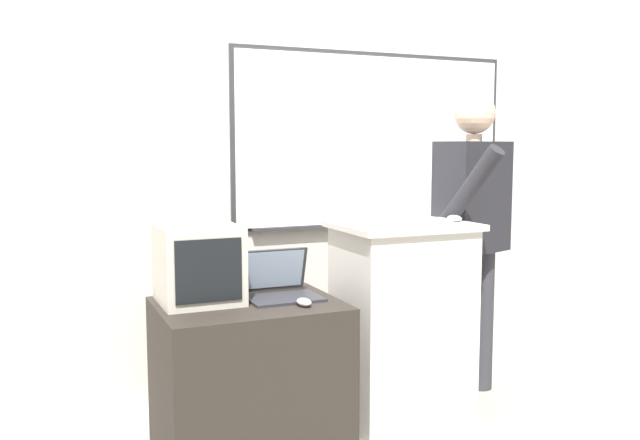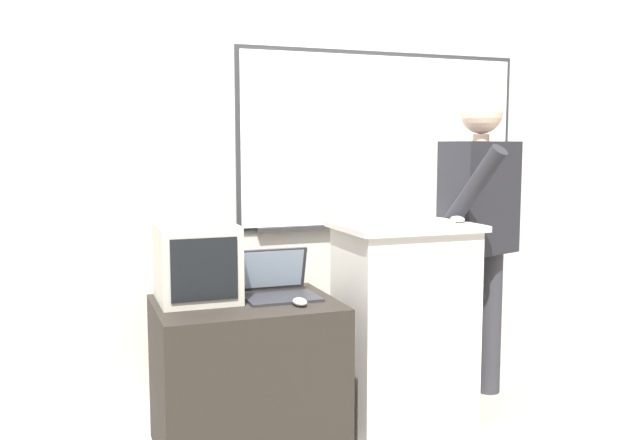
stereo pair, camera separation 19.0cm
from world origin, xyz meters
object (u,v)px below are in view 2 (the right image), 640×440
object	(u,v)px
side_desk	(247,376)
crt_monitor	(197,263)
lectern_podium	(404,323)
person_presenter	(479,222)
coffee_mug	(344,212)
computer_mouse_by_laptop	(300,302)
computer_mouse_by_keyboard	(457,219)
laptop	(277,283)
wireless_keyboard	(412,223)

from	to	relation	value
side_desk	crt_monitor	bearing A→B (deg)	152.53
lectern_podium	person_presenter	xyz separation A→B (m)	(0.54, 0.16, 0.48)
coffee_mug	computer_mouse_by_laptop	bearing A→B (deg)	-133.83
computer_mouse_by_keyboard	laptop	bearing A→B (deg)	174.18
side_desk	coffee_mug	world-z (taller)	coffee_mug
side_desk	wireless_keyboard	distance (m)	1.07
computer_mouse_by_keyboard	lectern_podium	bearing A→B (deg)	165.44
person_presenter	wireless_keyboard	size ratio (longest dim) A/B	4.06
wireless_keyboard	coffee_mug	distance (m)	0.36
computer_mouse_by_laptop	computer_mouse_by_keyboard	size ratio (longest dim) A/B	1.00
coffee_mug	person_presenter	bearing A→B (deg)	-1.61
crt_monitor	wireless_keyboard	bearing A→B (deg)	-7.09
person_presenter	laptop	distance (m)	1.22
laptop	computer_mouse_by_keyboard	xyz separation A→B (m)	(0.91, -0.09, 0.28)
computer_mouse_by_laptop	coffee_mug	size ratio (longest dim) A/B	0.70
person_presenter	wireless_keyboard	bearing A→B (deg)	-176.56
side_desk	laptop	distance (m)	0.45
lectern_podium	coffee_mug	world-z (taller)	coffee_mug
computer_mouse_by_keyboard	person_presenter	bearing A→B (deg)	39.27
side_desk	computer_mouse_by_keyboard	bearing A→B (deg)	-1.39
wireless_keyboard	crt_monitor	world-z (taller)	crt_monitor
computer_mouse_by_keyboard	coffee_mug	xyz separation A→B (m)	(-0.51, 0.25, 0.03)
laptop	coffee_mug	size ratio (longest dim) A/B	2.33
person_presenter	computer_mouse_by_keyboard	size ratio (longest dim) A/B	16.91
laptop	coffee_mug	distance (m)	0.53
side_desk	wireless_keyboard	world-z (taller)	wireless_keyboard
wireless_keyboard	computer_mouse_by_laptop	distance (m)	0.71
wireless_keyboard	crt_monitor	bearing A→B (deg)	172.91
lectern_podium	computer_mouse_by_laptop	world-z (taller)	lectern_podium
computer_mouse_by_laptop	crt_monitor	world-z (taller)	crt_monitor
side_desk	coffee_mug	bearing A→B (deg)	21.51
person_presenter	crt_monitor	bearing A→B (deg)	164.12
crt_monitor	coffee_mug	bearing A→B (deg)	8.96
lectern_podium	coffee_mug	xyz separation A→B (m)	(-0.25, 0.18, 0.56)
crt_monitor	coffee_mug	distance (m)	0.81
lectern_podium	computer_mouse_by_laptop	size ratio (longest dim) A/B	10.20
wireless_keyboard	computer_mouse_by_keyboard	xyz separation A→B (m)	(0.26, -0.00, 0.01)
crt_monitor	coffee_mug	world-z (taller)	coffee_mug
coffee_mug	side_desk	bearing A→B (deg)	-158.49
side_desk	computer_mouse_by_keyboard	world-z (taller)	computer_mouse_by_keyboard
computer_mouse_by_laptop	computer_mouse_by_keyboard	world-z (taller)	computer_mouse_by_keyboard
wireless_keyboard	computer_mouse_by_laptop	world-z (taller)	wireless_keyboard
laptop	computer_mouse_by_laptop	xyz separation A→B (m)	(0.04, -0.22, -0.04)
lectern_podium	side_desk	size ratio (longest dim) A/B	1.26
side_desk	wireless_keyboard	bearing A→B (deg)	-1.64
laptop	lectern_podium	bearing A→B (deg)	-2.26
laptop	crt_monitor	world-z (taller)	crt_monitor
coffee_mug	wireless_keyboard	bearing A→B (deg)	-44.57
side_desk	coffee_mug	xyz separation A→B (m)	(0.57, 0.23, 0.72)
crt_monitor	coffee_mug	size ratio (longest dim) A/B	2.62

